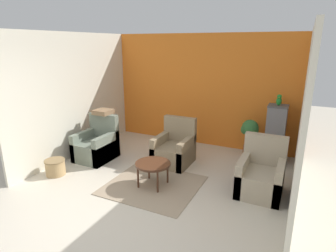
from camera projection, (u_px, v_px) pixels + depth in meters
ground_plane at (112, 221)px, 4.09m from camera, size 20.00×20.00×0.00m
wall_back_accent at (201, 91)px, 6.95m from camera, size 4.71×0.06×2.73m
wall_left at (75, 96)px, 6.29m from camera, size 0.06×3.73×2.73m
wall_right at (303, 119)px, 4.34m from camera, size 0.06×3.73×2.73m
area_rug at (153, 185)px, 5.12m from camera, size 1.61×1.50×0.01m
coffee_table at (153, 165)px, 5.01m from camera, size 0.63×0.63×0.45m
armchair_left at (97, 146)px, 6.24m from camera, size 0.72×0.82×0.96m
armchair_right at (261, 176)px, 4.81m from camera, size 0.72×0.82×0.96m
armchair_middle at (174, 150)px, 6.00m from camera, size 0.72×0.82×0.96m
birdcage at (275, 135)px, 6.03m from camera, size 0.56×0.56×1.25m
parrot at (279, 100)px, 5.82m from camera, size 0.11×0.20×0.24m
potted_plant at (250, 132)px, 6.30m from camera, size 0.40×0.37×0.86m
wicker_basket at (55, 167)px, 5.50m from camera, size 0.39×0.39×0.31m
throw_pillow at (103, 112)px, 6.29m from camera, size 0.37×0.37×0.10m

